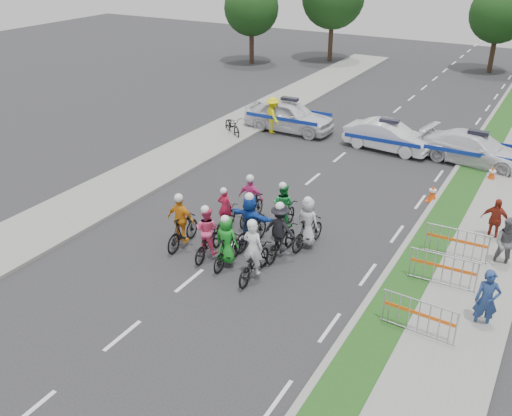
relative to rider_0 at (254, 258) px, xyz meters
The scene contains 30 objects.
ground 2.07m from the rider_0, 144.18° to the right, with size 90.00×90.00×0.00m, color #28282B.
curb_right 5.25m from the rider_0, 47.66° to the left, with size 0.20×60.00×0.12m, color gray.
grass_strip 5.74m from the rider_0, 42.46° to the left, with size 1.20×60.00×0.11m, color #1A4014.
sidewalk_right 7.16m from the rider_0, 32.66° to the left, with size 2.40×60.00×0.13m, color gray.
sidewalk_left 8.98m from the rider_0, 154.53° to the left, with size 3.00×60.00×0.13m, color gray.
rider_0 is the anchor object (origin of this frame).
rider_1 1.08m from the rider_0, behind, with size 0.78×1.74×1.81m.
rider_2 1.94m from the rider_0, 169.38° to the left, with size 0.84×1.88×1.86m.
rider_3 3.04m from the rider_0, behind, with size 1.02×1.91×1.97m.
rider_4 1.55m from the rider_0, 86.01° to the left, with size 1.09×1.92×1.96m.
rider_5 1.89m from the rider_0, 122.89° to the left, with size 1.62×1.94×2.01m.
rider_6 3.24m from the rider_0, 137.53° to the left, with size 0.84×1.70×1.66m.
rider_7 2.58m from the rider_0, 75.92° to the left, with size 0.86×1.84×1.88m.
rider_8 3.26m from the rider_0, 101.28° to the left, with size 0.80×1.85×1.86m.
rider_9 3.62m from the rider_0, 121.12° to the left, with size 0.98×1.84×1.91m.
police_car_0 14.27m from the rider_0, 112.32° to the left, with size 1.92×4.77×1.63m, color white.
police_car_1 12.92m from the rider_0, 89.98° to the left, with size 1.46×4.17×1.38m, color white.
police_car_2 13.70m from the rider_0, 72.96° to the left, with size 1.97×4.84×1.40m, color white.
spectator_0 6.59m from the rider_0, ahead, with size 0.64×0.42×1.75m, color navy.
spectator_1 7.84m from the rider_0, 33.21° to the left, with size 0.85×0.66×1.75m, color slate.
spectator_2 8.44m from the rider_0, 45.36° to the left, with size 0.92×0.38×1.57m, color maroon.
marshal_hiviz 13.85m from the rider_0, 115.76° to the left, with size 1.22×0.70×1.88m, color #F5EC0C.
barrier_0 5.12m from the rider_0, ahead, with size 2.00×0.50×1.12m, color #A5A8AD, non-canonical shape.
barrier_1 5.59m from the rider_0, 23.83° to the left, with size 2.00×0.50×1.12m, color #A5A8AD, non-canonical shape.
barrier_2 6.53m from the rider_0, 38.51° to the left, with size 2.00×0.50×1.12m, color #A5A8AD, non-canonical shape.
cone_0 8.85m from the rider_0, 67.64° to the left, with size 0.40×0.40×0.70m.
cone_1 12.46m from the rider_0, 66.07° to the left, with size 0.40×0.40×0.70m.
parked_bike 13.49m from the rider_0, 124.49° to the left, with size 0.67×1.91×1.01m, color black.
tree_0 31.25m from the rider_0, 120.14° to the left, with size 4.20×4.20×6.30m.
tree_4 33.07m from the rider_0, 87.54° to the left, with size 4.20×4.20×6.30m.
Camera 1 is at (8.96, -11.65, 9.58)m, focal length 40.00 mm.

